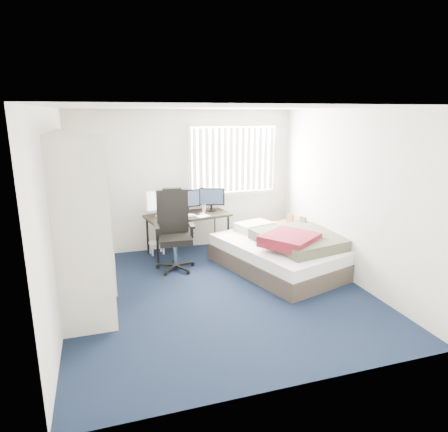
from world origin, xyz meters
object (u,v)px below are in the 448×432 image
(desk, at_px, (187,212))
(bed, at_px, (285,251))
(office_chair, at_px, (174,238))
(nightstand, at_px, (295,228))

(desk, height_order, bed, desk)
(office_chair, distance_m, bed, 1.79)
(office_chair, height_order, nightstand, office_chair)
(desk, relative_size, office_chair, 1.19)
(desk, height_order, nightstand, desk)
(desk, distance_m, nightstand, 1.92)
(desk, xyz_separation_m, bed, (1.32, -1.20, -0.46))
(desk, distance_m, office_chair, 0.77)
(office_chair, height_order, bed, office_chair)
(desk, xyz_separation_m, office_chair, (-0.36, -0.63, -0.25))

